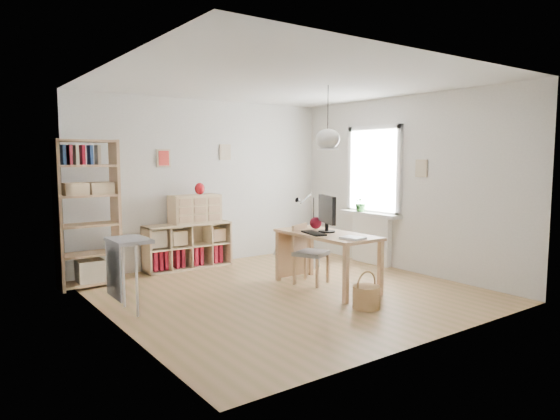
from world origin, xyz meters
TOP-DOWN VIEW (x-y plane):
  - ground at (0.00, 0.00)m, footprint 4.50×4.50m
  - room_shell at (0.55, -0.15)m, footprint 4.50×4.50m
  - window_unit at (2.23, 0.60)m, footprint 0.07×1.16m
  - radiator at (2.19, 0.60)m, footprint 0.10×0.80m
  - windowsill at (2.14, 0.60)m, footprint 0.22×1.20m
  - desk at (0.55, -0.15)m, footprint 0.70×1.50m
  - cube_shelf at (-0.47, 2.08)m, footprint 1.40×0.38m
  - tall_bookshelf at (-2.04, 1.80)m, footprint 0.80×0.38m
  - side_table at (-2.04, 0.35)m, footprint 0.40×0.55m
  - chair at (0.49, 0.19)m, footprint 0.54×0.54m
  - wicker_basket at (0.32, -1.13)m, footprint 0.33×0.32m
  - storage_chest at (1.00, 1.01)m, footprint 0.68×0.72m
  - monitor at (0.60, -0.10)m, footprint 0.26×0.55m
  - keyboard at (0.35, -0.12)m, footprint 0.25×0.46m
  - task_lamp at (0.61, 0.40)m, footprint 0.42×0.16m
  - yarn_ball at (0.68, 0.24)m, footprint 0.17×0.17m
  - paper_tray at (0.48, -0.72)m, footprint 0.26×0.30m
  - drawer_chest at (-0.32, 2.04)m, footprint 0.79×0.37m
  - red_vase at (-0.23, 2.04)m, footprint 0.16×0.16m
  - potted_plant at (2.12, 0.80)m, footprint 0.32×0.29m

SIDE VIEW (x-z plane):
  - ground at x=0.00m, z-range 0.00..0.00m
  - wicker_basket at x=0.32m, z-range -0.08..0.37m
  - storage_chest at x=1.00m, z-range -0.09..0.44m
  - cube_shelf at x=-0.47m, z-range -0.06..0.66m
  - radiator at x=2.19m, z-range 0.00..0.80m
  - chair at x=0.49m, z-range 0.06..0.89m
  - desk at x=0.55m, z-range 0.28..1.03m
  - side_table at x=-2.04m, z-range 0.24..1.09m
  - keyboard at x=0.35m, z-range 0.75..0.77m
  - paper_tray at x=0.48m, z-range 0.75..0.78m
  - windowsill at x=2.14m, z-range 0.80..0.86m
  - yarn_ball at x=0.68m, z-range 0.75..0.92m
  - drawer_chest at x=-0.32m, z-range 0.72..1.17m
  - potted_plant at x=2.12m, z-range 0.86..1.16m
  - monitor at x=0.60m, z-range 0.78..1.28m
  - task_lamp at x=0.61m, z-range 0.83..1.28m
  - tall_bookshelf at x=-2.04m, z-range 0.09..2.09m
  - red_vase at x=-0.23m, z-range 1.17..1.36m
  - window_unit at x=2.23m, z-range 0.82..2.28m
  - room_shell at x=0.55m, z-range -0.25..4.25m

